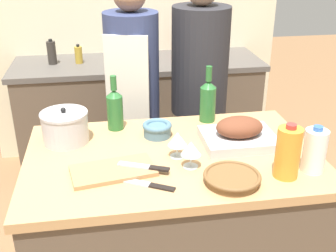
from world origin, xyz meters
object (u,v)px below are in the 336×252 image
(mixing_bowl, at_px, (157,129))
(wine_bottle_dark, at_px, (208,100))
(stock_pot, at_px, (65,127))
(juice_jug, at_px, (288,152))
(person_cook_aproned, at_px, (133,100))
(cutting_board, at_px, (113,171))
(wine_bottle_green, at_px, (115,108))
(condiment_bottle_tall, at_px, (79,55))
(condiment_bottle_short, at_px, (216,49))
(stand_mixer, at_px, (186,41))
(knife_paring, at_px, (145,167))
(person_cook_guest, at_px, (199,94))
(milk_jug, at_px, (315,151))
(roasting_pan, at_px, (239,134))
(condiment_bottle_extra, at_px, (52,53))
(knife_chef, at_px, (144,184))
(wine_glass_right, at_px, (191,149))
(wicker_basket, at_px, (232,178))
(wine_glass_left, at_px, (177,140))

(mixing_bowl, xyz_separation_m, wine_bottle_dark, (0.28, 0.14, 0.08))
(stock_pot, height_order, wine_bottle_dark, wine_bottle_dark)
(juice_jug, relative_size, person_cook_aproned, 0.14)
(cutting_board, relative_size, stock_pot, 1.66)
(wine_bottle_green, relative_size, condiment_bottle_tall, 1.88)
(condiment_bottle_short, bearing_deg, stand_mixer, 140.29)
(knife_paring, bearing_deg, juice_jug, -12.81)
(stock_pot, bearing_deg, person_cook_guest, 38.97)
(cutting_board, xyz_separation_m, milk_jug, (0.80, -0.11, 0.08))
(knife_paring, height_order, person_cook_guest, person_cook_guest)
(wine_bottle_dark, distance_m, person_cook_guest, 0.53)
(roasting_pan, relative_size, milk_jug, 1.67)
(mixing_bowl, bearing_deg, condiment_bottle_short, 63.82)
(juice_jug, bearing_deg, person_cook_guest, 95.25)
(person_cook_guest, bearing_deg, condiment_bottle_extra, 133.69)
(stock_pot, distance_m, condiment_bottle_tall, 1.38)
(juice_jug, relative_size, stand_mixer, 0.74)
(wine_bottle_dark, height_order, knife_chef, wine_bottle_dark)
(wine_bottle_green, bearing_deg, cutting_board, -94.32)
(wine_bottle_dark, relative_size, person_cook_guest, 0.18)
(condiment_bottle_short, relative_size, person_cook_guest, 0.12)
(roasting_pan, distance_m, wine_bottle_dark, 0.30)
(condiment_bottle_tall, bearing_deg, wine_glass_right, -73.50)
(person_cook_aproned, bearing_deg, condiment_bottle_extra, 140.38)
(cutting_board, xyz_separation_m, wine_bottle_green, (0.03, 0.42, 0.10))
(knife_chef, relative_size, condiment_bottle_tall, 1.72)
(wicker_basket, distance_m, person_cook_guest, 1.10)
(wine_glass_left, bearing_deg, milk_jug, -21.41)
(juice_jug, xyz_separation_m, wine_glass_left, (-0.39, 0.23, -0.02))
(wine_bottle_green, bearing_deg, milk_jug, -34.92)
(milk_jug, bearing_deg, juice_jug, -169.80)
(roasting_pan, bearing_deg, knife_chef, -149.16)
(mixing_bowl, distance_m, person_cook_aproned, 0.61)
(knife_paring, bearing_deg, condiment_bottle_tall, 100.46)
(stand_mixer, bearing_deg, milk_jug, -85.53)
(roasting_pan, xyz_separation_m, wine_bottle_green, (-0.55, 0.25, 0.06))
(wicker_basket, bearing_deg, wine_glass_left, 125.24)
(person_cook_aproned, bearing_deg, condiment_bottle_short, 60.60)
(juice_jug, distance_m, wine_glass_left, 0.45)
(wicker_basket, height_order, stock_pot, stock_pot)
(stock_pot, relative_size, person_cook_aproned, 0.13)
(mixing_bowl, bearing_deg, knife_chef, -104.53)
(wine_glass_left, bearing_deg, person_cook_guest, 70.91)
(wicker_basket, relative_size, cutting_board, 0.62)
(knife_chef, bearing_deg, person_cook_guest, 66.38)
(wine_glass_left, bearing_deg, stand_mixer, 77.33)
(condiment_bottle_short, bearing_deg, wine_bottle_dark, -107.10)
(roasting_pan, relative_size, juice_jug, 1.46)
(roasting_pan, xyz_separation_m, wine_glass_right, (-0.26, -0.17, 0.03))
(milk_jug, bearing_deg, knife_chef, 179.76)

